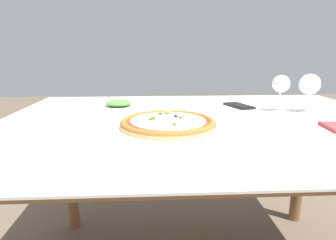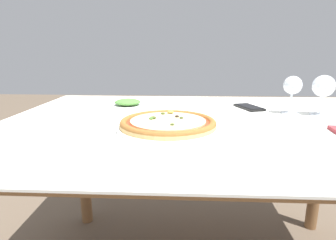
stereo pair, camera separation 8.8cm
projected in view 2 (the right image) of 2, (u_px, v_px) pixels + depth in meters
name	position (u px, v px, depth m)	size (l,w,h in m)	color
dining_table	(207.00, 140.00, 1.01)	(1.46, 1.06, 0.70)	brown
pizza_plate	(168.00, 124.00, 0.88)	(0.32, 0.32, 0.04)	white
fork	(72.00, 115.00, 1.07)	(0.05, 0.17, 0.00)	silver
wine_glass_far_left	(324.00, 87.00, 1.05)	(0.08, 0.08, 0.15)	silver
wine_glass_far_right	(293.00, 87.00, 1.08)	(0.07, 0.07, 0.15)	silver
cell_phone	(249.00, 107.00, 1.20)	(0.11, 0.16, 0.01)	black
side_plate	(128.00, 104.00, 1.22)	(0.19, 0.19, 0.04)	white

